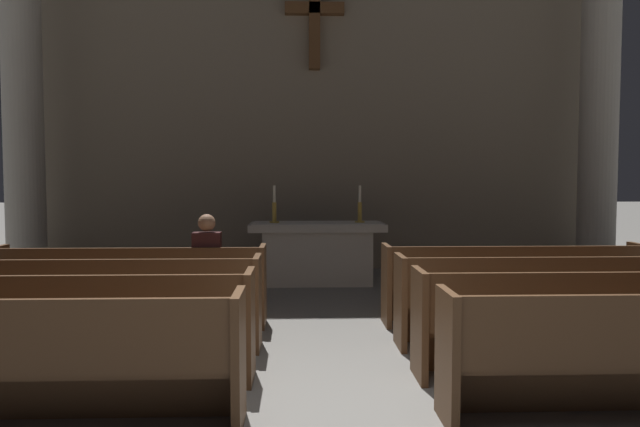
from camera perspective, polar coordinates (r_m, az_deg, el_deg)
ground_plane at (r=4.46m, az=2.23°, el=-19.45°), size 80.00×80.00×0.00m
pew_left_row_1 at (r=4.67m, az=-27.27°, el=-12.55°), size 3.11×0.50×0.95m
pew_left_row_2 at (r=5.52m, az=-23.00°, el=-10.00°), size 3.11×0.50×0.95m
pew_left_row_3 at (r=6.40m, az=-19.92°, el=-8.11°), size 3.11×0.50×0.95m
pew_left_row_4 at (r=7.30m, az=-17.62°, el=-6.67°), size 3.11×0.50×0.95m
pew_right_row_2 at (r=5.77m, az=24.73°, el=-9.46°), size 3.11×0.50×0.95m
pew_right_row_3 at (r=6.62m, az=20.96°, el=-7.76°), size 3.11×0.50×0.95m
pew_right_row_4 at (r=7.49m, az=18.08°, el=-6.42°), size 3.11×0.50×0.95m
column_left_third at (r=11.37m, az=-26.61°, el=12.03°), size 0.96×0.96×7.20m
column_right_third at (r=11.64m, az=25.20°, el=11.86°), size 0.96×0.96×7.20m
altar at (r=9.81m, az=-0.27°, el=-3.64°), size 2.20×0.90×1.01m
candlestick_left at (r=9.75m, az=-4.39°, el=0.24°), size 0.16×0.16×0.61m
candlestick_right at (r=9.80m, az=3.82°, el=0.26°), size 0.16×0.16×0.61m
apse_with_cross at (r=11.73m, az=-0.56°, el=15.52°), size 10.86×0.46×8.40m
lone_worshipper at (r=7.12m, az=-10.63°, el=-5.07°), size 0.32×0.43×1.32m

